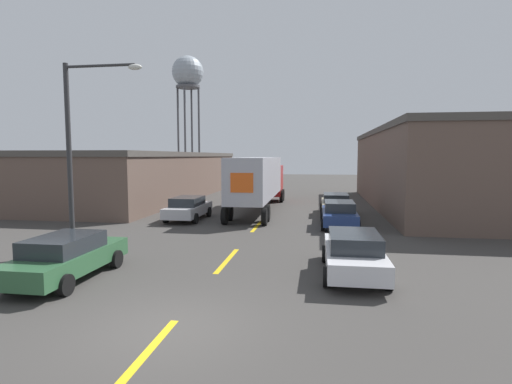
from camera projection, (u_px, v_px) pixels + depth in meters
ground_plane at (168, 329)px, 9.39m from camera, size 160.00×160.00×0.00m
road_centerline at (227, 260)px, 15.55m from camera, size 0.20×18.98×0.01m
warehouse_left at (141, 175)px, 39.42m from camera, size 12.20×29.84×4.40m
warehouse_right at (448, 168)px, 31.38m from camera, size 11.69×25.30×6.17m
semi_truck at (260, 179)px, 29.75m from camera, size 2.75×15.14×3.95m
parked_car_left_far at (188, 208)px, 25.40m from camera, size 2.08×4.78×1.47m
parked_car_left_near at (66, 256)px, 13.11m from camera, size 2.08×4.78×1.47m
parked_car_right_mid at (339, 213)px, 22.89m from camera, size 2.08×4.78×1.47m
parked_car_right_near at (354, 253)px, 13.60m from camera, size 2.08×4.78×1.47m
parked_car_right_far at (336, 204)px, 27.53m from camera, size 2.08×4.78×1.47m
water_tower at (188, 76)px, 56.15m from camera, size 4.41×4.41×18.05m
street_lamp at (79, 143)px, 16.08m from camera, size 3.32×0.32×7.74m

